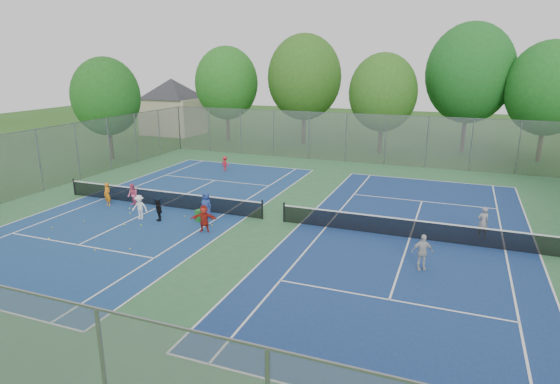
# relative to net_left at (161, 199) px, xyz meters

# --- Properties ---
(ground) EXTENTS (120.00, 120.00, 0.00)m
(ground) POSITION_rel_net_left_xyz_m (7.00, 0.00, -0.46)
(ground) COLOR #265219
(ground) RESTS_ON ground
(court_pad) EXTENTS (32.00, 32.00, 0.01)m
(court_pad) POSITION_rel_net_left_xyz_m (7.00, 0.00, -0.45)
(court_pad) COLOR #32693D
(court_pad) RESTS_ON ground
(court_left) EXTENTS (10.97, 23.77, 0.01)m
(court_left) POSITION_rel_net_left_xyz_m (0.00, 0.00, -0.44)
(court_left) COLOR navy
(court_left) RESTS_ON court_pad
(court_right) EXTENTS (10.97, 23.77, 0.01)m
(court_right) POSITION_rel_net_left_xyz_m (14.00, 0.00, -0.44)
(court_right) COLOR navy
(court_right) RESTS_ON court_pad
(net_left) EXTENTS (12.87, 0.10, 0.91)m
(net_left) POSITION_rel_net_left_xyz_m (0.00, 0.00, 0.00)
(net_left) COLOR black
(net_left) RESTS_ON ground
(net_right) EXTENTS (12.87, 0.10, 0.91)m
(net_right) POSITION_rel_net_left_xyz_m (14.00, 0.00, 0.00)
(net_right) COLOR black
(net_right) RESTS_ON ground
(fence_north) EXTENTS (32.00, 0.10, 4.00)m
(fence_north) POSITION_rel_net_left_xyz_m (7.00, 16.00, 1.54)
(fence_north) COLOR gray
(fence_north) RESTS_ON ground
(fence_west) EXTENTS (0.10, 32.00, 4.00)m
(fence_west) POSITION_rel_net_left_xyz_m (-9.00, 0.00, 1.54)
(fence_west) COLOR gray
(fence_west) RESTS_ON ground
(house) EXTENTS (11.03, 11.03, 7.30)m
(house) POSITION_rel_net_left_xyz_m (-15.00, 24.00, 3.76)
(house) COLOR #B7A88C
(house) RESTS_ON ground
(tree_nw) EXTENTS (6.40, 6.40, 9.58)m
(tree_nw) POSITION_rel_net_left_xyz_m (-7.00, 22.00, 5.44)
(tree_nw) COLOR #443326
(tree_nw) RESTS_ON ground
(tree_nl) EXTENTS (7.20, 7.20, 10.69)m
(tree_nl) POSITION_rel_net_left_xyz_m (1.00, 23.00, 6.09)
(tree_nl) COLOR #443326
(tree_nl) RESTS_ON ground
(tree_nc) EXTENTS (6.00, 6.00, 8.85)m
(tree_nc) POSITION_rel_net_left_xyz_m (9.00, 21.00, 4.94)
(tree_nc) COLOR #443326
(tree_nc) RESTS_ON ground
(tree_nr) EXTENTS (7.60, 7.60, 11.42)m
(tree_nr) POSITION_rel_net_left_xyz_m (16.00, 24.00, 6.59)
(tree_nr) COLOR #443326
(tree_nr) RESTS_ON ground
(tree_ne) EXTENTS (6.60, 6.60, 9.77)m
(tree_ne) POSITION_rel_net_left_xyz_m (22.00, 22.00, 5.51)
(tree_ne) COLOR #443326
(tree_ne) RESTS_ON ground
(tree_side_w) EXTENTS (5.60, 5.60, 8.47)m
(tree_side_w) POSITION_rel_net_left_xyz_m (-12.00, 10.00, 4.79)
(tree_side_w) COLOR #443326
(tree_side_w) RESTS_ON ground
(ball_crate) EXTENTS (0.39, 0.39, 0.31)m
(ball_crate) POSITION_rel_net_left_xyz_m (-0.43, 0.32, -0.30)
(ball_crate) COLOR blue
(ball_crate) RESTS_ON ground
(ball_hopper) EXTENTS (0.39, 0.39, 0.63)m
(ball_hopper) POSITION_rel_net_left_xyz_m (3.45, -1.52, -0.14)
(ball_hopper) COLOR #227E26
(ball_hopper) RESTS_ON ground
(student_a) EXTENTS (0.56, 0.44, 1.36)m
(student_a) POSITION_rel_net_left_xyz_m (-2.90, -1.04, 0.23)
(student_a) COLOR orange
(student_a) RESTS_ON ground
(student_b) EXTENTS (0.81, 0.74, 1.34)m
(student_b) POSITION_rel_net_left_xyz_m (-1.47, -0.60, 0.22)
(student_b) COLOR #E7597F
(student_b) RESTS_ON ground
(student_c) EXTENTS (0.93, 0.64, 1.32)m
(student_c) POSITION_rel_net_left_xyz_m (0.33, -2.32, 0.20)
(student_c) COLOR white
(student_c) RESTS_ON ground
(student_d) EXTENTS (0.72, 0.57, 1.14)m
(student_d) POSITION_rel_net_left_xyz_m (1.44, -2.21, 0.12)
(student_d) COLOR black
(student_d) RESTS_ON ground
(student_e) EXTENTS (0.76, 0.56, 1.41)m
(student_e) POSITION_rel_net_left_xyz_m (3.51, -0.86, 0.25)
(student_e) COLOR navy
(student_e) RESTS_ON ground
(student_f) EXTENTS (1.33, 0.78, 1.37)m
(student_f) POSITION_rel_net_left_xyz_m (4.49, -2.78, 0.23)
(student_f) COLOR #AC2318
(student_f) RESTS_ON ground
(child_far_baseline) EXTENTS (0.79, 0.54, 1.12)m
(child_far_baseline) POSITION_rel_net_left_xyz_m (-0.74, 9.37, 0.10)
(child_far_baseline) COLOR red
(child_far_baseline) RESTS_ON ground
(instructor) EXTENTS (0.66, 0.56, 1.53)m
(instructor) POSITION_rel_net_left_xyz_m (17.16, 1.33, 0.31)
(instructor) COLOR gray
(instructor) RESTS_ON ground
(teen_court_b) EXTENTS (0.96, 0.67, 1.51)m
(teen_court_b) POSITION_rel_net_left_xyz_m (14.79, -3.40, 0.30)
(teen_court_b) COLOR beige
(teen_court_b) RESTS_ON ground
(tennis_ball_0) EXTENTS (0.07, 0.07, 0.07)m
(tennis_ball_0) POSITION_rel_net_left_xyz_m (-2.10, -3.79, -0.42)
(tennis_ball_0) COLOR #BACA2F
(tennis_ball_0) RESTS_ON ground
(tennis_ball_1) EXTENTS (0.07, 0.07, 0.07)m
(tennis_ball_1) POSITION_rel_net_left_xyz_m (-1.32, -1.15, -0.42)
(tennis_ball_1) COLOR #CAEE37
(tennis_ball_1) RESTS_ON ground
(tennis_ball_2) EXTENTS (0.07, 0.07, 0.07)m
(tennis_ball_2) POSITION_rel_net_left_xyz_m (-1.81, -6.35, -0.42)
(tennis_ball_2) COLOR #BCDC33
(tennis_ball_2) RESTS_ON ground
(tennis_ball_3) EXTENTS (0.07, 0.07, 0.07)m
(tennis_ball_3) POSITION_rel_net_left_xyz_m (4.41, -1.90, -0.42)
(tennis_ball_3) COLOR #CEE635
(tennis_ball_3) RESTS_ON ground
(tennis_ball_4) EXTENTS (0.07, 0.07, 0.07)m
(tennis_ball_4) POSITION_rel_net_left_xyz_m (2.55, -5.98, -0.42)
(tennis_ball_4) COLOR #CDE635
(tennis_ball_4) RESTS_ON ground
(tennis_ball_5) EXTENTS (0.07, 0.07, 0.07)m
(tennis_ball_5) POSITION_rel_net_left_xyz_m (1.20, -6.67, -0.42)
(tennis_ball_5) COLOR gold
(tennis_ball_5) RESTS_ON ground
(tennis_ball_6) EXTENTS (0.07, 0.07, 0.07)m
(tennis_ball_6) POSITION_rel_net_left_xyz_m (2.37, -1.22, -0.42)
(tennis_ball_6) COLOR gold
(tennis_ball_6) RESTS_ON ground
(tennis_ball_7) EXTENTS (0.07, 0.07, 0.07)m
(tennis_ball_7) POSITION_rel_net_left_xyz_m (-0.74, -1.84, -0.42)
(tennis_ball_7) COLOR #BDDD33
(tennis_ball_7) RESTS_ON ground
(tennis_ball_8) EXTENTS (0.07, 0.07, 0.07)m
(tennis_ball_8) POSITION_rel_net_left_xyz_m (1.37, -6.45, -0.42)
(tennis_ball_8) COLOR #A4C22D
(tennis_ball_8) RESTS_ON ground
(tennis_ball_9) EXTENTS (0.07, 0.07, 0.07)m
(tennis_ball_9) POSITION_rel_net_left_xyz_m (1.05, -3.23, -0.42)
(tennis_ball_9) COLOR #CFEE37
(tennis_ball_9) RESTS_ON ground
(tennis_ball_10) EXTENTS (0.07, 0.07, 0.07)m
(tennis_ball_10) POSITION_rel_net_left_xyz_m (-2.89, -5.15, -0.42)
(tennis_ball_10) COLOR gold
(tennis_ball_10) RESTS_ON ground
(tennis_ball_11) EXTENTS (0.07, 0.07, 0.07)m
(tennis_ball_11) POSITION_rel_net_left_xyz_m (0.23, -3.48, -0.42)
(tennis_ball_11) COLOR #C6F238
(tennis_ball_11) RESTS_ON ground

